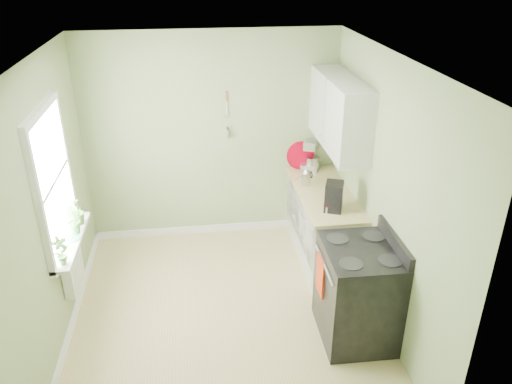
{
  "coord_description": "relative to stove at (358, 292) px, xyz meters",
  "views": [
    {
      "loc": [
        -0.24,
        -4.2,
        3.53
      ],
      "look_at": [
        0.4,
        0.55,
        1.18
      ],
      "focal_mm": 35.0,
      "sensor_mm": 36.0,
      "label": 1
    }
  ],
  "objects": [
    {
      "name": "stove",
      "position": [
        0.0,
        0.0,
        0.0
      ],
      "size": [
        0.74,
        0.83,
        1.13
      ],
      "color": "black",
      "rests_on": "floor"
    },
    {
      "name": "jar",
      "position": [
        -0.1,
        0.92,
        0.45
      ],
      "size": [
        0.08,
        0.08,
        0.08
      ],
      "color": "beige",
      "rests_on": "countertop"
    },
    {
      "name": "plant_a",
      "position": [
        -2.78,
        0.28,
        0.54
      ],
      "size": [
        0.19,
        0.18,
        0.29
      ],
      "primitive_type": "imported",
      "rotation": [
        0.0,
        0.0,
        0.72
      ],
      "color": "#4C8338",
      "rests_on": "window_sill"
    },
    {
      "name": "wall_back",
      "position": [
        -1.28,
        2.24,
        0.84
      ],
      "size": [
        3.2,
        0.02,
        2.7
      ],
      "primitive_type": "cube",
      "color": "#91A470",
      "rests_on": "floor"
    },
    {
      "name": "base_cabinets",
      "position": [
        0.02,
        1.43,
        -0.07
      ],
      "size": [
        0.6,
        1.6,
        0.87
      ],
      "primitive_type": "cube",
      "color": "white",
      "rests_on": "floor"
    },
    {
      "name": "wall_utensils",
      "position": [
        -1.08,
        2.21,
        1.06
      ],
      "size": [
        0.02,
        0.14,
        0.58
      ],
      "color": "#D4C481",
      "rests_on": "wall_back"
    },
    {
      "name": "coffee_maker",
      "position": [
        -0.02,
        0.96,
        0.56
      ],
      "size": [
        0.25,
        0.26,
        0.33
      ],
      "color": "black",
      "rests_on": "countertop"
    },
    {
      "name": "kettle",
      "position": [
        -0.17,
        1.65,
        0.51
      ],
      "size": [
        0.2,
        0.12,
        0.21
      ],
      "color": "silver",
      "rests_on": "countertop"
    },
    {
      "name": "radiator",
      "position": [
        -2.82,
        0.68,
        0.04
      ],
      "size": [
        0.12,
        0.5,
        0.35
      ],
      "primitive_type": "cube",
      "color": "white",
      "rests_on": "wall_left"
    },
    {
      "name": "stand_mixer",
      "position": [
        0.01,
        2.17,
        0.59
      ],
      "size": [
        0.33,
        0.4,
        0.44
      ],
      "color": "#B2B2B7",
      "rests_on": "countertop"
    },
    {
      "name": "ceiling",
      "position": [
        -1.28,
        0.43,
        2.2
      ],
      "size": [
        3.2,
        3.6,
        0.02
      ],
      "primitive_type": "cube",
      "color": "white",
      "rests_on": "wall_back"
    },
    {
      "name": "window_sill",
      "position": [
        -2.79,
        0.73,
        0.37
      ],
      "size": [
        0.18,
        1.14,
        0.04
      ],
      "primitive_type": "cube",
      "color": "white",
      "rests_on": "wall_left"
    },
    {
      "name": "window",
      "position": [
        -2.86,
        0.73,
        1.04
      ],
      "size": [
        0.06,
        1.14,
        1.44
      ],
      "color": "white",
      "rests_on": "wall_left"
    },
    {
      "name": "red_tray",
      "position": [
        -0.14,
        2.15,
        0.59
      ],
      "size": [
        0.38,
        0.11,
        0.37
      ],
      "primitive_type": "cylinder",
      "rotation": [
        1.45,
        0.0,
        0.14
      ],
      "color": "#9E0018",
      "rests_on": "countertop"
    },
    {
      "name": "countertop",
      "position": [
        0.01,
        1.43,
        0.38
      ],
      "size": [
        0.64,
        1.6,
        0.04
      ],
      "primitive_type": "cube",
      "color": "#D4C481",
      "rests_on": "base_cabinets"
    },
    {
      "name": "plant_b",
      "position": [
        -2.78,
        0.86,
        0.54
      ],
      "size": [
        0.2,
        0.2,
        0.29
      ],
      "primitive_type": "imported",
      "rotation": [
        0.0,
        0.0,
        2.36
      ],
      "color": "#4C8338",
      "rests_on": "window_sill"
    },
    {
      "name": "plant_c",
      "position": [
        -2.78,
        1.04,
        0.54
      ],
      "size": [
        0.19,
        0.19,
        0.3
      ],
      "primitive_type": "imported",
      "rotation": [
        0.0,
        0.0,
        4.55
      ],
      "color": "#4C8338",
      "rests_on": "window_sill"
    },
    {
      "name": "wall_left",
      "position": [
        -2.89,
        0.43,
        0.84
      ],
      "size": [
        0.02,
        3.6,
        2.7
      ],
      "primitive_type": "cube",
      "color": "#91A470",
      "rests_on": "floor"
    },
    {
      "name": "wall_right",
      "position": [
        0.33,
        0.43,
        0.84
      ],
      "size": [
        0.02,
        3.6,
        2.7
      ],
      "primitive_type": "cube",
      "color": "#91A470",
      "rests_on": "floor"
    },
    {
      "name": "upper_cabinets",
      "position": [
        0.15,
        1.53,
        1.34
      ],
      "size": [
        0.35,
        1.4,
        0.8
      ],
      "primitive_type": "cube",
      "color": "white",
      "rests_on": "wall_right"
    },
    {
      "name": "floor",
      "position": [
        -1.28,
        0.43,
        -0.52
      ],
      "size": [
        3.2,
        3.6,
        0.02
      ],
      "primitive_type": "cube",
      "color": "tan",
      "rests_on": "ground"
    }
  ]
}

